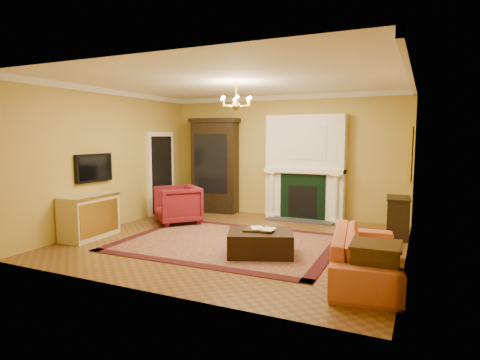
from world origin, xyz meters
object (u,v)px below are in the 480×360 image
Objects in this scene: leather_ottoman at (260,243)px; coral_sofa at (366,247)px; end_table at (375,271)px; china_cabinet at (216,168)px; pedestal_table at (170,199)px; console_table at (398,218)px; wingback_armchair at (178,203)px; commode at (89,216)px.

coral_sofa is at bearing -33.68° from leather_ottoman.
leather_ottoman is at bearing 152.75° from end_table.
pedestal_table is (-0.75, -1.01, -0.74)m from china_cabinet.
end_table is (4.50, -4.16, -0.85)m from china_cabinet.
leather_ottoman is at bearing -136.70° from console_table.
pedestal_table is 0.34× the size of coral_sofa.
coral_sofa is 2.57m from console_table.
wingback_armchair reaches higher than pedestal_table.
console_table is (0.27, 2.56, -0.04)m from coral_sofa.
coral_sofa is 0.70m from end_table.
end_table is (5.25, -3.15, -0.11)m from pedestal_table.
pedestal_table is 0.96× the size of console_table.
coral_sofa is (5.24, -0.03, 0.01)m from commode.
china_cabinet is 4.73m from console_table.
china_cabinet is 6.19m from end_table.
china_cabinet is at bearing 163.95° from console_table.
wingback_armchair reaches higher than end_table.
china_cabinet reaches higher than wingback_armchair.
commode is 0.51× the size of coral_sofa.
wingback_armchair is 5.27m from end_table.
coral_sofa is 1.79m from leather_ottoman.
leather_ottoman is (3.49, 0.32, -0.21)m from commode.
commode is 3.52m from leather_ottoman.
console_table reaches higher than end_table.
wingback_armchair is 0.89× the size of leather_ottoman.
china_cabinet reaches higher than end_table.
china_cabinet is 2.05× the size of commode.
coral_sofa is (4.30, -3.51, -0.74)m from china_cabinet.
wingback_armchair reaches higher than console_table.
console_table is at bearing 88.93° from end_table.
coral_sofa is at bearing -26.27° from pedestal_table.
console_table is 2.99m from leather_ottoman.
commode is 6.06m from console_table.
pedestal_table is 1.16× the size of end_table.
coral_sofa reaches higher than leather_ottoman.
commode is (-0.20, -2.46, -0.01)m from pedestal_table.
pedestal_table is 5.63m from coral_sofa.
commode is 1.77× the size of end_table.
wingback_armchair is 3.08m from leather_ottoman.
commode is (-0.83, -1.85, -0.05)m from wingback_armchair.
commode is (-0.95, -3.48, -0.75)m from china_cabinet.
coral_sofa is 2.10× the size of leather_ottoman.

